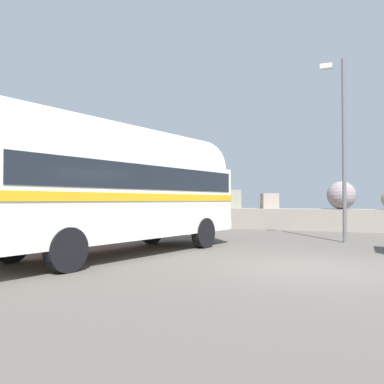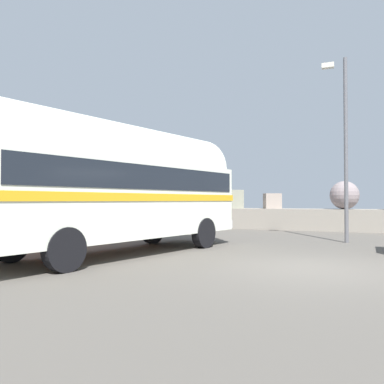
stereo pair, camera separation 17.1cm
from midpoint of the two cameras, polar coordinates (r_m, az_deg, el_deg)
The scene contains 4 objects.
ground at distance 9.24m, azimuth 17.40°, elevation -10.74°, with size 32.00×26.00×0.02m.
breakwater at distance 20.87m, azimuth 20.61°, elevation -3.44°, with size 31.36×2.02×2.50m.
vintage_coach at distance 11.16m, azimuth -10.15°, elevation 1.39°, with size 4.35×8.91×3.70m.
lamp_post at distance 15.24m, azimuth 21.73°, elevation 7.28°, with size 0.91×0.56×6.73m.
Camera 2 is at (0.97, -9.03, 1.55)m, focal length 36.20 mm.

